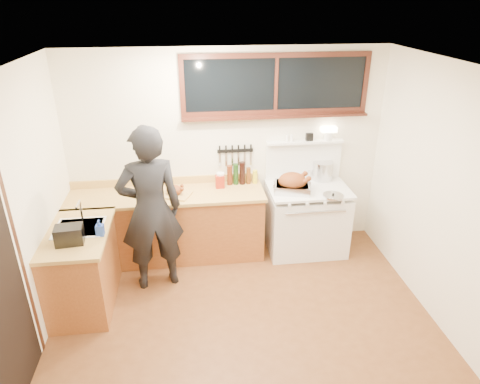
{
  "coord_description": "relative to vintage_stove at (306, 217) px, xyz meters",
  "views": [
    {
      "loc": [
        -0.49,
        -3.41,
        3.15
      ],
      "look_at": [
        0.05,
        0.85,
        1.15
      ],
      "focal_mm": 32.0,
      "sensor_mm": 36.0,
      "label": 1
    }
  ],
  "objects": [
    {
      "name": "ground_plane",
      "position": [
        -1.0,
        -1.41,
        -0.48
      ],
      "size": [
        4.0,
        3.5,
        0.02
      ],
      "primitive_type": "cube",
      "color": "brown"
    },
    {
      "name": "room_shell",
      "position": [
        -1.0,
        -1.41,
        1.18
      ],
      "size": [
        4.1,
        3.6,
        2.65
      ],
      "color": "white",
      "rests_on": "ground"
    },
    {
      "name": "counter_back",
      "position": [
        -1.8,
        0.04,
        -0.01
      ],
      "size": [
        2.44,
        0.64,
        1.0
      ],
      "color": "brown",
      "rests_on": "ground"
    },
    {
      "name": "counter_left",
      "position": [
        -2.7,
        -0.79,
        -0.02
      ],
      "size": [
        0.64,
        1.09,
        0.9
      ],
      "color": "brown",
      "rests_on": "ground"
    },
    {
      "name": "sink_unit",
      "position": [
        -2.68,
        -0.71,
        0.38
      ],
      "size": [
        0.5,
        0.45,
        0.37
      ],
      "color": "white",
      "rests_on": "counter_left"
    },
    {
      "name": "vintage_stove",
      "position": [
        0.0,
        0.0,
        0.0
      ],
      "size": [
        1.02,
        0.74,
        1.61
      ],
      "color": "white",
      "rests_on": "ground"
    },
    {
      "name": "back_window",
      "position": [
        -0.4,
        0.31,
        1.6
      ],
      "size": [
        2.32,
        0.13,
        0.77
      ],
      "color": "black",
      "rests_on": "room_shell"
    },
    {
      "name": "knife_strip",
      "position": [
        -0.9,
        0.32,
        0.84
      ],
      "size": [
        0.46,
        0.03,
        0.28
      ],
      "color": "black",
      "rests_on": "room_shell"
    },
    {
      "name": "man",
      "position": [
        -1.94,
        -0.53,
        0.5
      ],
      "size": [
        0.79,
        0.61,
        1.95
      ],
      "color": "black",
      "rests_on": "ground"
    },
    {
      "name": "soap_bottle",
      "position": [
        -2.43,
        -0.89,
        0.52
      ],
      "size": [
        0.08,
        0.08,
        0.17
      ],
      "color": "#2143A8",
      "rests_on": "counter_left"
    },
    {
      "name": "toaster",
      "position": [
        -2.7,
        -1.01,
        0.52
      ],
      "size": [
        0.28,
        0.21,
        0.18
      ],
      "color": "black",
      "rests_on": "counter_left"
    },
    {
      "name": "cutting_board",
      "position": [
        -1.69,
        -0.03,
        0.48
      ],
      "size": [
        0.45,
        0.4,
        0.14
      ],
      "color": "tan",
      "rests_on": "counter_back"
    },
    {
      "name": "roast_turkey",
      "position": [
        -0.23,
        -0.09,
        0.53
      ],
      "size": [
        0.51,
        0.43,
        0.25
      ],
      "color": "silver",
      "rests_on": "vintage_stove"
    },
    {
      "name": "stockpot",
      "position": [
        0.25,
        0.23,
        0.56
      ],
      "size": [
        0.29,
        0.29,
        0.25
      ],
      "color": "silver",
      "rests_on": "vintage_stove"
    },
    {
      "name": "saucepan",
      "position": [
        0.14,
        0.29,
        0.49
      ],
      "size": [
        0.19,
        0.29,
        0.12
      ],
      "color": "silver",
      "rests_on": "vintage_stove"
    },
    {
      "name": "pot_lid",
      "position": [
        0.22,
        -0.3,
        0.44
      ],
      "size": [
        0.29,
        0.29,
        0.04
      ],
      "color": "silver",
      "rests_on": "vintage_stove"
    },
    {
      "name": "coffee_tin",
      "position": [
        -1.12,
        0.14,
        0.51
      ],
      "size": [
        0.11,
        0.09,
        0.17
      ],
      "color": "maroon",
      "rests_on": "counter_back"
    },
    {
      "name": "pitcher",
      "position": [
        -1.11,
        0.16,
        0.53
      ],
      "size": [
        0.13,
        0.13,
        0.19
      ],
      "color": "white",
      "rests_on": "counter_back"
    },
    {
      "name": "bottle_cluster",
      "position": [
        -0.85,
        0.22,
        0.56
      ],
      "size": [
        0.39,
        0.07,
        0.3
      ],
      "color": "black",
      "rests_on": "counter_back"
    }
  ]
}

